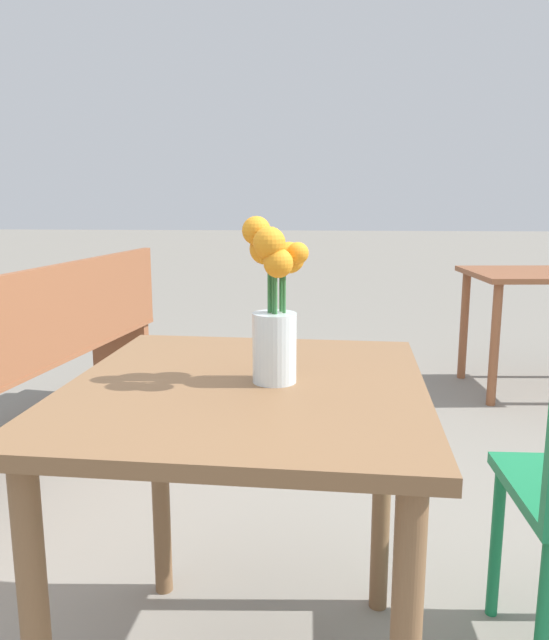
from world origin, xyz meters
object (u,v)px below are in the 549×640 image
(flower_vase, at_px, (274,309))
(table_back, at_px, (541,293))
(bench_near, at_px, (38,353))
(table_front, at_px, (247,437))

(flower_vase, distance_m, table_back, 2.78)
(bench_near, xyz_separation_m, table_back, (2.47, 1.16, 0.11))
(table_front, distance_m, table_back, 2.80)
(table_front, distance_m, bench_near, 1.63)
(table_front, bearing_deg, bench_near, 129.64)
(flower_vase, bearing_deg, table_back, 60.19)
(flower_vase, bearing_deg, bench_near, 131.37)
(bench_near, relative_size, table_back, 2.25)
(bench_near, bearing_deg, table_front, -50.36)
(table_front, bearing_deg, flower_vase, 8.91)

